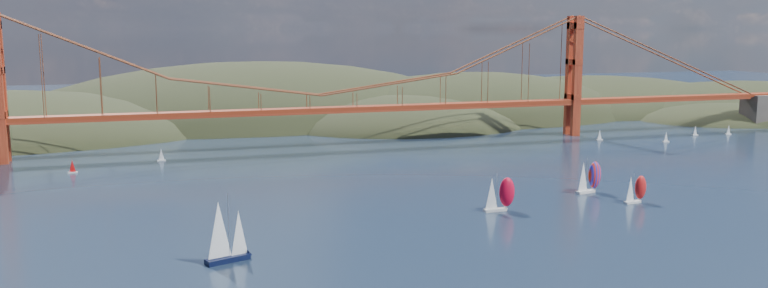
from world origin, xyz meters
TOP-DOWN VIEW (x-y plane):
  - ground at (0.00, 0.00)m, footprint 1200.00×1200.00m
  - headlands at (44.95, 278.29)m, footprint 725.00×225.00m
  - bridge at (-1.75, 180.00)m, footprint 552.00×12.00m
  - sloop_navy at (-54.62, 33.63)m, footprint 10.15×7.39m
  - racer_0 at (21.04, 56.82)m, footprint 9.06×3.74m
  - racer_1 at (62.37, 53.64)m, footprint 7.78×3.97m
  - racer_rwb at (57.27, 69.38)m, footprint 9.49×5.17m
  - distant_boat_2 at (-94.16, 150.55)m, footprint 3.00×2.00m
  - distant_boat_3 at (-64.45, 165.96)m, footprint 3.00×2.00m
  - distant_boat_4 at (122.95, 161.63)m, footprint 3.00×2.00m
  - distant_boat_5 at (147.14, 147.45)m, footprint 3.00×2.00m
  - distant_boat_6 at (173.66, 160.52)m, footprint 3.00×2.00m
  - distant_boat_7 at (190.70, 158.26)m, footprint 3.00×2.00m

SIDE VIEW (x-z plane):
  - headlands at x=44.95m, z-range -60.46..35.54m
  - ground at x=0.00m, z-range 0.00..0.00m
  - distant_boat_2 at x=-94.16m, z-range 0.06..4.76m
  - distant_boat_3 at x=-64.45m, z-range 0.06..4.76m
  - distant_boat_4 at x=122.95m, z-range 0.06..4.76m
  - distant_boat_5 at x=147.14m, z-range 0.06..4.76m
  - distant_boat_6 at x=173.66m, z-range 0.06..4.76m
  - distant_boat_7 at x=190.70m, z-range 0.06..4.76m
  - racer_1 at x=62.37m, z-range -0.24..8.51m
  - racer_0 at x=21.04m, z-range -0.29..10.10m
  - racer_rwb at x=57.27m, z-range -0.29..10.35m
  - sloop_navy at x=-54.62m, z-range -0.87..14.02m
  - bridge at x=-1.75m, z-range 4.73..59.73m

